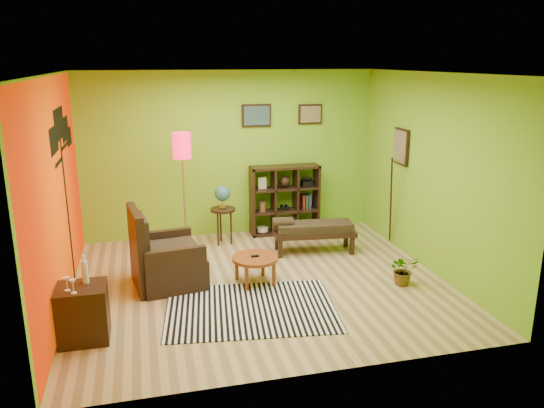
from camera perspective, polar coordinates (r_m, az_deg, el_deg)
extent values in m
plane|color=tan|center=(7.36, -1.26, -8.47)|extent=(5.00, 5.00, 0.00)
cube|color=#7FC024|center=(9.08, -4.48, 5.34)|extent=(5.00, 0.04, 2.80)
cube|color=#7FC024|center=(4.83, 4.59, -3.70)|extent=(5.00, 0.04, 2.80)
cube|color=#7FC024|center=(6.83, -22.24, 0.89)|extent=(0.04, 4.50, 2.80)
cube|color=#7FC024|center=(7.84, 16.83, 3.12)|extent=(0.04, 4.50, 2.80)
cube|color=white|center=(6.73, -1.40, 13.89)|extent=(5.00, 4.50, 0.04)
cube|color=#FF4700|center=(6.83, -22.08, 0.90)|extent=(0.01, 4.45, 2.75)
cube|color=black|center=(7.44, -21.12, -0.67)|extent=(0.01, 0.14, 2.10)
cube|color=black|center=(6.75, -22.41, 6.36)|extent=(0.01, 0.65, 0.32)
cube|color=black|center=(7.28, -21.93, 8.02)|extent=(0.01, 0.85, 0.40)
cube|color=black|center=(7.79, -21.37, 7.51)|extent=(0.01, 0.70, 0.32)
cube|color=black|center=(8.15, -20.99, 6.79)|extent=(0.01, 0.50, 0.26)
cube|color=black|center=(9.04, -1.68, 9.50)|extent=(0.50, 0.03, 0.38)
cube|color=#426564|center=(9.02, -1.65, 9.49)|extent=(0.44, 0.01, 0.32)
cube|color=black|center=(9.29, 4.13, 9.63)|extent=(0.42, 0.03, 0.34)
cube|color=#9C855D|center=(9.27, 4.18, 9.61)|extent=(0.36, 0.01, 0.28)
cube|color=black|center=(8.55, 13.73, 6.03)|extent=(0.03, 0.44, 0.56)
cube|color=#9C855D|center=(8.54, 13.58, 6.02)|extent=(0.01, 0.38, 0.50)
cylinder|color=black|center=(8.67, 12.67, 0.34)|extent=(0.23, 0.34, 1.46)
cone|color=silver|center=(8.39, 13.41, 4.97)|extent=(0.08, 0.09, 0.16)
cube|color=white|center=(6.65, -2.30, -11.16)|extent=(2.24, 1.74, 0.01)
cylinder|color=brown|center=(7.22, -1.84, -5.86)|extent=(0.62, 0.62, 0.04)
cylinder|color=brown|center=(7.53, -0.97, -6.51)|extent=(0.05, 0.05, 0.34)
cylinder|color=brown|center=(7.40, -3.81, -6.94)|extent=(0.05, 0.05, 0.34)
cylinder|color=brown|center=(7.19, 0.21, -7.58)|extent=(0.05, 0.05, 0.34)
cylinder|color=brown|center=(7.06, -2.74, -8.06)|extent=(0.05, 0.05, 0.34)
cube|color=black|center=(7.21, -1.84, -5.62)|extent=(0.11, 0.04, 0.02)
cube|color=black|center=(7.39, -10.91, -6.96)|extent=(0.99, 0.97, 0.40)
cube|color=black|center=(7.21, -14.31, -4.79)|extent=(0.22, 0.86, 1.09)
cube|color=black|center=(6.98, -10.26, -7.25)|extent=(0.80, 0.21, 0.64)
cube|color=black|center=(7.73, -11.57, -5.06)|extent=(0.80, 0.21, 0.64)
cube|color=#FCCC7F|center=(7.30, -10.78, -4.98)|extent=(0.79, 0.77, 0.14)
cube|color=#FCCC7F|center=(7.15, -13.78, -3.23)|extent=(0.18, 0.64, 0.50)
cube|color=black|center=(6.21, -19.66, -10.99)|extent=(0.53, 0.48, 0.62)
cylinder|color=white|center=(6.12, -19.47, -6.89)|extent=(0.07, 0.07, 0.25)
cylinder|color=white|center=(6.07, -19.60, -5.54)|extent=(0.02, 0.02, 0.07)
cylinder|color=white|center=(6.02, -21.14, -8.67)|extent=(0.06, 0.06, 0.01)
cylinder|color=white|center=(6.00, -21.19, -8.23)|extent=(0.01, 0.01, 0.09)
cone|color=white|center=(5.98, -21.25, -7.61)|extent=(0.07, 0.07, 0.06)
cylinder|color=white|center=(5.94, -20.55, -8.94)|extent=(0.06, 0.06, 0.01)
cylinder|color=white|center=(5.92, -20.60, -8.50)|extent=(0.01, 0.01, 0.09)
cone|color=white|center=(5.90, -20.66, -7.88)|extent=(0.07, 0.07, 0.06)
cylinder|color=silver|center=(8.52, -9.18, -5.15)|extent=(0.29, 0.29, 0.03)
cylinder|color=silver|center=(8.26, -9.43, 0.52)|extent=(0.03, 0.03, 1.77)
cylinder|color=red|center=(8.09, -9.69, 6.22)|extent=(0.28, 0.28, 0.39)
cylinder|color=black|center=(8.71, -5.32, -0.61)|extent=(0.40, 0.40, 0.04)
cylinder|color=black|center=(8.77, -4.42, -2.54)|extent=(0.03, 0.03, 0.57)
cylinder|color=black|center=(8.91, -5.55, -2.27)|extent=(0.03, 0.03, 0.57)
cylinder|color=black|center=(8.70, -5.83, -2.72)|extent=(0.03, 0.03, 0.57)
cylinder|color=gold|center=(8.70, -5.32, -0.35)|extent=(0.10, 0.10, 0.02)
cylinder|color=gold|center=(8.68, -5.33, 0.03)|extent=(0.02, 0.02, 0.10)
sphere|color=#2851A0|center=(8.64, -5.36, 1.13)|extent=(0.25, 0.25, 0.25)
cube|color=black|center=(9.10, -2.15, 0.24)|extent=(0.04, 0.35, 1.20)
cube|color=black|center=(9.40, 4.78, 0.68)|extent=(0.04, 0.35, 1.20)
cube|color=black|center=(9.40, 1.35, -2.96)|extent=(1.20, 0.35, 0.04)
cube|color=black|center=(9.10, 1.39, 4.00)|extent=(1.20, 0.35, 0.04)
cube|color=black|center=(9.18, 0.17, 0.39)|extent=(0.03, 0.33, 1.12)
cube|color=black|center=(9.28, 2.56, 0.54)|extent=(0.03, 0.33, 1.12)
cube|color=black|center=(9.28, 1.36, -0.73)|extent=(1.12, 0.33, 0.03)
cube|color=black|center=(9.18, 1.38, 1.67)|extent=(1.12, 0.33, 0.03)
cylinder|color=beige|center=(9.28, -1.03, -2.73)|extent=(0.20, 0.20, 0.07)
sphere|color=black|center=(9.15, 1.38, 2.46)|extent=(0.20, 0.20, 0.20)
cube|color=black|center=(9.28, 3.77, 2.23)|extent=(0.18, 0.15, 0.10)
cylinder|color=black|center=(9.25, 1.13, -0.33)|extent=(0.06, 0.12, 0.06)
cylinder|color=black|center=(9.28, 1.60, -0.30)|extent=(0.06, 0.12, 0.06)
ellipsoid|color=#384C26|center=(9.48, 3.69, -2.31)|extent=(0.18, 0.18, 0.09)
cylinder|color=brown|center=(9.16, -1.05, -0.30)|extent=(0.12, 0.12, 0.18)
cube|color=beige|center=(9.06, -1.06, 2.26)|extent=(0.14, 0.03, 0.20)
cube|color=maroon|center=(9.34, 3.32, 0.23)|extent=(0.04, 0.18, 0.26)
cube|color=#1E4C1E|center=(9.35, 3.64, 0.25)|extent=(0.04, 0.18, 0.26)
cube|color=navy|center=(9.37, 3.96, 0.28)|extent=(0.04, 0.18, 0.26)
cube|color=black|center=(8.39, 4.57, -3.11)|extent=(1.33, 0.60, 0.07)
cube|color=#FCCC7F|center=(8.36, 4.59, -2.46)|extent=(1.23, 0.54, 0.13)
cylinder|color=#FCCC7F|center=(8.25, 1.17, -2.00)|extent=(0.34, 0.20, 0.16)
cube|color=black|center=(8.75, 7.95, -3.67)|extent=(0.07, 0.07, 0.28)
cube|color=black|center=(8.53, 0.55, -4.03)|extent=(0.07, 0.07, 0.28)
cube|color=black|center=(8.42, 8.60, -4.47)|extent=(0.07, 0.07, 0.28)
cube|color=black|center=(8.18, 0.91, -4.87)|extent=(0.07, 0.07, 0.28)
imported|color=#26661E|center=(7.47, 13.94, -7.19)|extent=(0.43, 0.47, 0.33)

